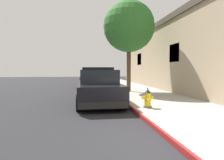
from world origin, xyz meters
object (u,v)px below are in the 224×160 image
police_cruiser (98,87)px  parked_car_dark_far (88,75)px  parked_car_silver_ahead (90,79)px  fire_hydrant (148,98)px  street_tree (129,27)px

police_cruiser → parked_car_dark_far: bearing=90.2°
parked_car_dark_far → parked_car_silver_ahead: bearing=-90.1°
parked_car_dark_far → fire_hydrant: size_ratio=6.37×
parked_car_silver_ahead → parked_car_dark_far: size_ratio=1.00×
police_cruiser → parked_car_silver_ahead: size_ratio=1.00×
police_cruiser → fire_hydrant: 2.69m
police_cruiser → street_tree: 5.62m
police_cruiser → street_tree: size_ratio=0.82×
police_cruiser → street_tree: (2.29, 3.63, 3.63)m
police_cruiser → parked_car_dark_far: 18.79m
police_cruiser → parked_car_silver_ahead: (-0.07, 8.86, -0.00)m
parked_car_silver_ahead → parked_car_dark_far: 9.93m
parked_car_silver_ahead → fire_hydrant: (1.78, -10.92, -0.26)m
parked_car_silver_ahead → fire_hydrant: size_ratio=6.37×
police_cruiser → street_tree: bearing=57.7°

